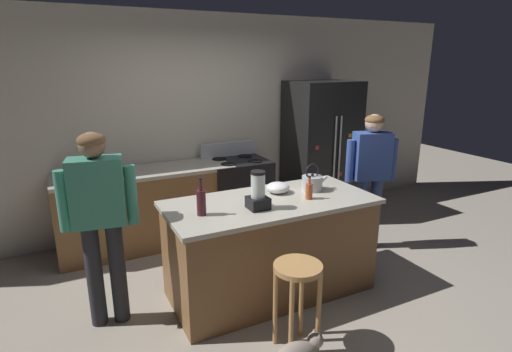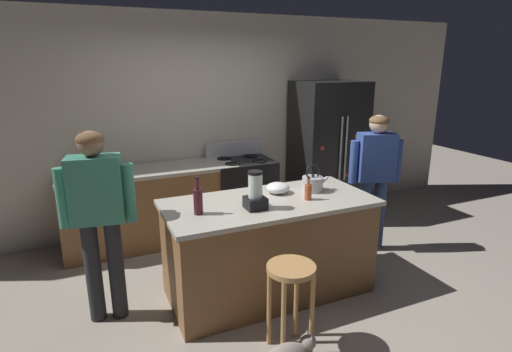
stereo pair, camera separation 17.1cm
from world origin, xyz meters
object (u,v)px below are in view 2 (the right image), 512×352
kitchen_island (269,247)px  mixing_bowl (278,188)px  bottle_wine (198,201)px  person_by_sink_right (375,171)px  bar_stool (291,286)px  blender_appliance (255,193)px  person_by_island_left (98,210)px  tea_kettle (313,183)px  stove_range (242,194)px  bottle_cooking_sauce (308,191)px  refrigerator (327,151)px

kitchen_island → mixing_bowl: 0.56m
bottle_wine → person_by_sink_right: bearing=10.9°
bottle_wine → mixing_bowl: bearing=15.2°
kitchen_island → person_by_sink_right: bearing=13.2°
bar_stool → blender_appliance: blender_appliance is taller
person_by_island_left → tea_kettle: bearing=-3.1°
stove_range → person_by_island_left: size_ratio=0.68×
kitchen_island → bottle_cooking_sauce: bearing=-19.8°
blender_appliance → bottle_cooking_sauce: size_ratio=1.52×
stove_range → blender_appliance: blender_appliance is taller
kitchen_island → refrigerator: (1.60, 1.50, 0.47)m
refrigerator → bottle_wine: (-2.27, -1.57, 0.10)m
refrigerator → mixing_bowl: refrigerator is taller
person_by_island_left → person_by_sink_right: person_by_island_left is taller
refrigerator → bottle_wine: refrigerator is taller
person_by_island_left → bar_stool: person_by_island_left is taller
person_by_sink_right → tea_kettle: (-0.97, -0.26, 0.05)m
stove_range → mixing_bowl: bearing=-97.3°
refrigerator → tea_kettle: (-1.10, -1.42, 0.06)m
bottle_wine → person_by_island_left: bearing=161.4°
refrigerator → person_by_sink_right: 1.16m
bottle_cooking_sauce → mixing_bowl: 0.33m
blender_appliance → bottle_wine: bearing=171.8°
stove_range → blender_appliance: (-0.54, -1.66, 0.59)m
person_by_island_left → bottle_wine: 0.80m
refrigerator → blender_appliance: 2.43m
kitchen_island → bottle_wine: (-0.67, -0.07, 0.57)m
person_by_sink_right → blender_appliance: person_by_sink_right is taller
bottle_wine → tea_kettle: bearing=7.2°
stove_range → bar_stool: stove_range is taller
stove_range → bar_stool: size_ratio=1.55×
person_by_sink_right → bottle_wine: size_ratio=4.97×
refrigerator → tea_kettle: 1.79m
refrigerator → person_by_island_left: 3.30m
refrigerator → blender_appliance: (-1.80, -1.63, 0.12)m
bottle_wine → refrigerator: bearing=34.6°
bar_stool → bottle_cooking_sauce: 0.97m
mixing_bowl → bottle_wine: bearing=-164.8°
kitchen_island → person_by_island_left: bearing=172.5°
bar_stool → blender_appliance: (0.01, 0.66, 0.51)m
person_by_sink_right → bottle_cooking_sauce: bearing=-157.8°
stove_range → tea_kettle: (0.16, -1.44, 0.53)m
refrigerator → tea_kettle: bearing=-127.8°
kitchen_island → tea_kettle: size_ratio=6.89×
bottle_cooking_sauce → bottle_wine: bearing=177.0°
tea_kettle → mixing_bowl: bearing=166.6°
stove_range → person_by_sink_right: 1.70m
bar_stool → blender_appliance: size_ratio=2.15×
person_by_sink_right → refrigerator: bearing=83.4°
bar_stool → tea_kettle: bearing=51.3°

